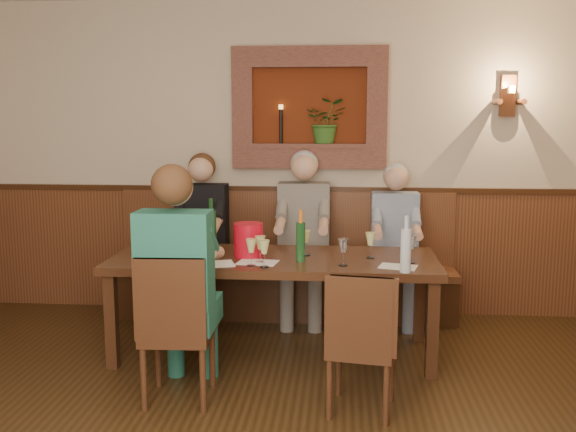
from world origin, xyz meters
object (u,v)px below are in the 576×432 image
Objects in this scene: bench at (285,280)px; spittoon_bucket at (249,240)px; person_bench_mid at (303,251)px; person_chair_front at (180,301)px; chair_near_left at (178,358)px; chair_near_right at (361,371)px; water_bottle at (406,249)px; dining_table at (274,267)px; person_bench_left at (201,251)px; person_bench_right at (395,258)px; wine_bottle_green_a at (301,241)px; wine_bottle_green_b at (211,230)px.

spittoon_bucket is (-0.19, -0.94, 0.55)m from bench.
person_bench_mid is 0.99× the size of person_chair_front.
chair_near_right is (1.14, -0.06, -0.02)m from chair_near_left.
chair_near_right is 2.32× the size of water_bottle.
dining_table is at bearing -101.29° from person_bench_mid.
bench is 0.35m from person_bench_mid.
person_bench_left is 1.06× the size of person_bench_right.
person_bench_right reaches higher than chair_near_right.
dining_table is at bearing 148.30° from wine_bottle_green_a.
spittoon_bucket is 0.42m from wine_bottle_green_a.
wine_bottle_green_a is at bearing -31.70° from dining_table.
bench is at bearing 71.44° from chair_near_left.
wine_bottle_green_a is (0.04, -0.96, 0.28)m from person_bench_mid.
wine_bottle_green_b reaches higher than water_bottle.
water_bottle reaches higher than wine_bottle_green_a.
bench is at bearing 124.67° from water_bottle.
wine_bottle_green_a is 0.91× the size of wine_bottle_green_b.
person_chair_front is at bearing 88.22° from chair_near_left.
person_bench_mid is 3.63× the size of wine_bottle_green_b.
person_bench_mid is (0.90, -0.00, 0.01)m from person_bench_left.
person_chair_front is (-1.47, -1.61, 0.06)m from person_bench_right.
person_chair_front reaches higher than person_bench_mid.
dining_table is at bearing 133.68° from chair_near_right.
person_chair_front reaches higher than wine_bottle_green_b.
bench is 0.79m from person_bench_left.
person_bench_left is 0.79m from wine_bottle_green_b.
chair_near_right is at bearing -43.31° from wine_bottle_green_b.
chair_near_left is at bearing -91.08° from wine_bottle_green_b.
person_chair_front is at bearing -165.13° from water_bottle.
person_bench_left is at bearing 123.15° from spittoon_bucket.
person_bench_mid is (0.17, -0.11, 0.29)m from bench.
person_bench_left is at bearing 134.31° from wine_bottle_green_a.
dining_table is 1.28m from person_bench_right.
spittoon_bucket is (0.33, 0.85, 0.60)m from chair_near_left.
person_chair_front is 1.01m from wine_bottle_green_a.
spittoon_bucket is (-0.81, 0.91, 0.62)m from chair_near_right.
wine_bottle_green_a is (0.94, -0.96, 0.29)m from person_bench_left.
person_chair_front is 1.52m from water_bottle.
chair_near_right is (0.62, -1.85, -0.07)m from bench.
person_chair_front reaches higher than wine_bottle_green_a.
chair_near_left is at bearing -111.10° from spittoon_bucket.
bench is 0.99m from person_bench_right.
dining_table is 2.72× the size of chair_near_right.
wine_bottle_green_b is at bearing -122.14° from bench.
chair_near_right is at bearing -5.49° from chair_near_left.
dining_table is 1.73× the size of person_bench_right.
person_bench_left is (-0.22, 1.68, 0.33)m from chair_near_left.
chair_near_left is 2.57× the size of wine_bottle_green_a.
wine_bottle_green_a is (0.72, 0.65, 0.28)m from person_chair_front.
wine_bottle_green_b is (0.02, 0.93, 0.29)m from person_chair_front.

